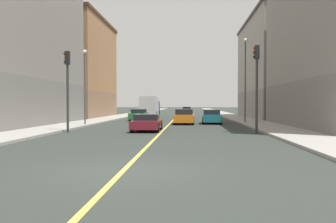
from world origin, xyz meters
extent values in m
plane|color=#2E3530|center=(0.00, 0.00, 0.00)|extent=(400.00, 400.00, 0.00)
cube|color=#9E9B93|center=(8.33, 49.00, 0.07)|extent=(3.26, 168.00, 0.15)
cube|color=#9E9B93|center=(-8.33, 49.00, 0.07)|extent=(3.26, 168.00, 0.15)
cube|color=#E5D14C|center=(0.00, 49.00, 0.01)|extent=(0.16, 154.00, 0.01)
cube|color=gray|center=(14.22, 39.54, 1.81)|extent=(8.53, 20.58, 3.63)
cube|color=#9E9993|center=(14.22, 39.54, 8.41)|extent=(8.53, 20.58, 9.57)
cube|color=#474442|center=(14.22, 39.54, 13.40)|extent=(8.83, 20.88, 0.40)
cube|color=#8F6B4F|center=(-14.22, 39.40, 1.78)|extent=(8.53, 16.60, 3.56)
cube|color=#A8754C|center=(-14.22, 39.40, 8.48)|extent=(8.53, 16.60, 9.84)
cube|color=#4B3422|center=(-14.22, 39.40, 13.60)|extent=(8.83, 16.90, 0.40)
cylinder|color=#2D2D2D|center=(6.30, 13.54, 2.42)|extent=(0.16, 0.16, 4.84)
cube|color=black|center=(6.30, 13.54, 5.29)|extent=(0.28, 0.32, 0.90)
sphere|color=red|center=(6.14, 13.54, 5.56)|extent=(0.20, 0.20, 0.20)
sphere|color=#352204|center=(6.14, 13.54, 5.28)|extent=(0.20, 0.20, 0.20)
sphere|color=black|center=(6.14, 13.54, 5.00)|extent=(0.20, 0.20, 0.20)
cylinder|color=#2D2D2D|center=(-6.30, 13.54, 2.29)|extent=(0.16, 0.16, 4.57)
cube|color=black|center=(-6.30, 13.54, 5.02)|extent=(0.28, 0.32, 0.90)
sphere|color=#320404|center=(-6.46, 13.54, 5.29)|extent=(0.20, 0.20, 0.20)
sphere|color=orange|center=(-6.46, 13.54, 5.01)|extent=(0.20, 0.20, 0.20)
sphere|color=black|center=(-6.46, 13.54, 4.73)|extent=(0.20, 0.20, 0.20)
cylinder|color=#4C4C51|center=(7.30, 24.82, 4.04)|extent=(0.14, 0.14, 7.77)
sphere|color=#EAEACC|center=(7.30, 24.82, 8.07)|extent=(0.36, 0.36, 0.36)
cylinder|color=#4C4C51|center=(-7.30, 20.92, 3.26)|extent=(0.14, 0.14, 6.22)
sphere|color=#EAEACC|center=(-7.30, 20.92, 6.52)|extent=(0.36, 0.36, 0.36)
cube|color=#1E6B38|center=(-3.87, 30.45, 0.56)|extent=(1.78, 4.25, 0.68)
cube|color=black|center=(-3.87, 30.52, 1.11)|extent=(1.55, 2.04, 0.42)
cylinder|color=black|center=(-4.64, 31.77, 0.32)|extent=(0.23, 0.64, 0.64)
cylinder|color=black|center=(-3.07, 31.76, 0.32)|extent=(0.23, 0.64, 0.64)
cylinder|color=black|center=(-4.67, 29.15, 0.32)|extent=(0.23, 0.64, 0.64)
cylinder|color=black|center=(-3.09, 29.13, 0.32)|extent=(0.23, 0.64, 0.64)
cube|color=#196670|center=(4.07, 24.85, 0.56)|extent=(1.89, 4.35, 0.68)
cube|color=black|center=(4.07, 24.95, 1.13)|extent=(1.62, 2.20, 0.46)
cylinder|color=black|center=(3.30, 26.21, 0.32)|extent=(0.24, 0.65, 0.64)
cylinder|color=black|center=(4.91, 26.16, 0.32)|extent=(0.24, 0.65, 0.64)
cylinder|color=black|center=(3.23, 23.54, 0.32)|extent=(0.24, 0.65, 0.64)
cylinder|color=black|center=(4.84, 23.50, 0.32)|extent=(0.24, 0.65, 0.64)
cube|color=orange|center=(1.42, 23.91, 0.57)|extent=(1.90, 4.33, 0.69)
cube|color=black|center=(1.43, 23.99, 1.17)|extent=(1.65, 2.24, 0.52)
cylinder|color=black|center=(0.61, 25.26, 0.32)|extent=(0.23, 0.64, 0.64)
cylinder|color=black|center=(2.28, 25.23, 0.32)|extent=(0.23, 0.64, 0.64)
cylinder|color=black|center=(0.57, 22.59, 0.32)|extent=(0.23, 0.64, 0.64)
cylinder|color=black|center=(2.24, 22.56, 0.32)|extent=(0.23, 0.64, 0.64)
cube|color=maroon|center=(-1.10, 15.08, 0.50)|extent=(1.91, 4.34, 0.56)
cube|color=black|center=(-1.10, 15.05, 0.99)|extent=(1.67, 1.84, 0.42)
cylinder|color=black|center=(-1.97, 16.42, 0.32)|extent=(0.22, 0.64, 0.64)
cylinder|color=black|center=(-0.24, 16.43, 0.32)|extent=(0.22, 0.64, 0.64)
cylinder|color=black|center=(-1.96, 13.74, 0.32)|extent=(0.22, 0.64, 0.64)
cylinder|color=black|center=(-0.23, 13.74, 0.32)|extent=(0.22, 0.64, 0.64)
cube|color=black|center=(1.37, 66.24, 0.56)|extent=(1.88, 4.34, 0.68)
cube|color=black|center=(1.37, 66.30, 1.10)|extent=(1.64, 2.23, 0.40)
cylinder|color=black|center=(0.52, 67.57, 0.32)|extent=(0.23, 0.64, 0.64)
cylinder|color=black|center=(2.19, 67.59, 0.32)|extent=(0.23, 0.64, 0.64)
cylinder|color=black|center=(0.54, 64.89, 0.32)|extent=(0.23, 0.64, 0.64)
cylinder|color=black|center=(2.22, 64.91, 0.32)|extent=(0.23, 0.64, 0.64)
cube|color=navy|center=(-3.96, 45.64, 1.34)|extent=(2.41, 2.00, 1.98)
cube|color=silver|center=(-3.96, 41.86, 1.74)|extent=(2.41, 4.71, 2.58)
cylinder|color=black|center=(-5.06, 45.29, 0.45)|extent=(0.30, 0.90, 0.90)
cylinder|color=black|center=(-2.85, 45.29, 0.45)|extent=(0.30, 0.90, 0.90)
cylinder|color=black|center=(-5.06, 40.86, 0.45)|extent=(0.30, 0.90, 0.90)
cylinder|color=black|center=(-2.85, 40.86, 0.45)|extent=(0.30, 0.90, 0.90)
camera|label=1|loc=(1.88, -10.13, 1.92)|focal=38.25mm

